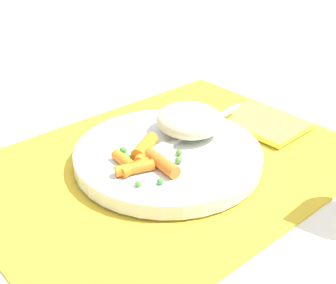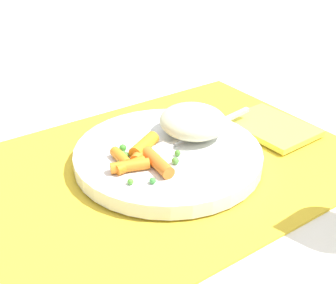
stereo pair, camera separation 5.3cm
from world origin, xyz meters
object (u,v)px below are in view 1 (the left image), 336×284
at_px(fork, 187,136).
at_px(napkin, 262,122).
at_px(plate, 168,155).
at_px(carrot_portion, 144,158).
at_px(rice_mound, 189,120).

height_order(fork, napkin, fork).
relative_size(fork, napkin, 1.70).
relative_size(plate, carrot_portion, 2.70).
distance_m(plate, rice_mound, 0.06).
bearing_deg(rice_mound, napkin, 167.40).
height_order(plate, rice_mound, rice_mound).
xyz_separation_m(rice_mound, carrot_portion, (0.09, 0.02, -0.01)).
bearing_deg(plate, fork, -171.57).
height_order(plate, napkin, plate).
relative_size(plate, napkin, 2.00).
xyz_separation_m(plate, fork, (-0.04, -0.01, 0.01)).
relative_size(rice_mound, fork, 0.45).
bearing_deg(fork, carrot_portion, 8.11).
distance_m(rice_mound, napkin, 0.13).
xyz_separation_m(plate, carrot_portion, (0.04, 0.01, 0.02)).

